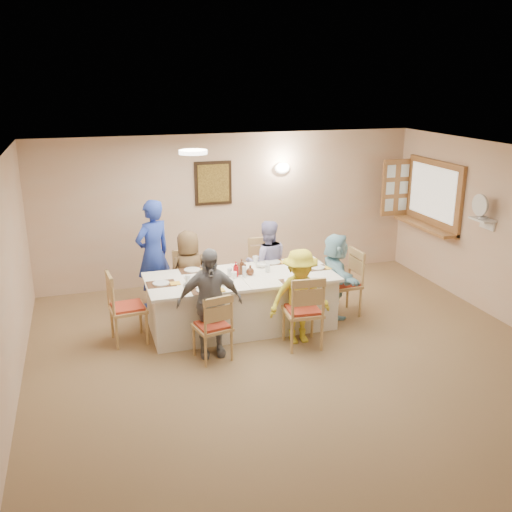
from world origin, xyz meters
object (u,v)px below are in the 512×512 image
object	(u,v)px
chair_front_right	(303,310)
diner_front_right	(300,297)
chair_right_end	(343,283)
diner_back_right	(267,263)
chair_front_left	(212,325)
chair_left_end	(128,307)
chair_back_left	(188,282)
chair_back_right	(264,271)
dining_table	(241,302)
diner_back_left	(189,273)
diner_front_left	(210,303)
condiment_ketchup	(236,269)
serving_hatch	(434,195)
caregiver	(153,254)
desk_fan	(482,210)
diner_right_end	(335,275)

from	to	relation	value
chair_front_right	diner_front_right	size ratio (longest dim) A/B	0.79
chair_right_end	diner_back_right	distance (m)	1.18
chair_front_left	chair_right_end	bearing A→B (deg)	-171.58
chair_front_right	chair_left_end	distance (m)	2.29
chair_back_left	diner_back_right	size ratio (longest dim) A/B	0.68
chair_left_end	chair_front_right	bearing A→B (deg)	-116.19
chair_back_right	chair_front_right	world-z (taller)	chair_front_right
chair_back_left	chair_front_left	world-z (taller)	chair_back_left
dining_table	diner_back_left	world-z (taller)	diner_back_left
diner_front_left	condiment_ketchup	distance (m)	0.87
serving_hatch	chair_left_end	bearing A→B (deg)	-169.78
caregiver	condiment_ketchup	bearing A→B (deg)	100.08
chair_front_left	chair_left_end	size ratio (longest dim) A/B	0.91
desk_fan	chair_front_left	distance (m)	4.26
chair_left_end	diner_front_right	distance (m)	2.26
chair_back_right	diner_back_right	bearing A→B (deg)	-84.61
dining_table	caregiver	bearing A→B (deg)	132.40
serving_hatch	diner_back_right	xyz separation A→B (m)	(-3.00, -0.25, -0.83)
chair_left_end	diner_front_right	size ratio (longest dim) A/B	0.77
diner_front_right	condiment_ketchup	bearing A→B (deg)	135.81
diner_right_end	chair_front_left	bearing A→B (deg)	118.27
diner_front_left	condiment_ketchup	world-z (taller)	diner_front_left
diner_front_left	diner_right_end	world-z (taller)	diner_front_left
desk_fan	diner_right_end	distance (m)	2.31
dining_table	condiment_ketchup	distance (m)	0.49
diner_front_left	chair_front_left	bearing A→B (deg)	-87.15
diner_front_right	condiment_ketchup	size ratio (longest dim) A/B	6.13
chair_back_right	chair_right_end	size ratio (longest dim) A/B	1.02
diner_back_right	diner_right_end	distance (m)	1.07
dining_table	chair_back_left	distance (m)	1.00
serving_hatch	diner_back_left	size ratio (longest dim) A/B	1.18
desk_fan	diner_front_left	distance (m)	4.19
chair_back_right	caregiver	distance (m)	1.72
serving_hatch	desk_fan	distance (m)	1.36
diner_back_left	diner_right_end	bearing A→B (deg)	150.47
chair_back_left	chair_left_end	size ratio (longest dim) A/B	0.93
chair_back_right	diner_right_end	size ratio (longest dim) A/B	0.80
chair_left_end	diner_back_right	size ratio (longest dim) A/B	0.73
diner_front_right	caregiver	bearing A→B (deg)	132.99
chair_front_left	caregiver	distance (m)	2.04
diner_back_right	diner_back_left	bearing A→B (deg)	8.81
dining_table	chair_left_end	xyz separation A→B (m)	(-1.55, 0.00, 0.11)
chair_right_end	diner_back_right	xyz separation A→B (m)	(-0.95, 0.68, 0.18)
diner_front_right	diner_back_left	bearing A→B (deg)	132.37
chair_back_left	chair_front_right	distance (m)	2.00
chair_left_end	diner_right_end	bearing A→B (deg)	-95.78
dining_table	diner_back_left	size ratio (longest dim) A/B	2.05
chair_back_left	chair_front_right	size ratio (longest dim) A/B	0.90
desk_fan	chair_front_right	xyz separation A→B (m)	(-2.89, -0.38, -1.05)
dining_table	diner_right_end	world-z (taller)	diner_right_end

